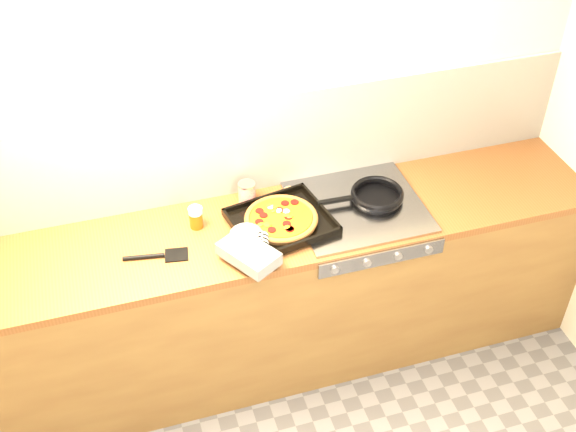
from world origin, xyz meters
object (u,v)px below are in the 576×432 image
object	(u,v)px
pizza_on_tray	(271,228)
frying_pan	(376,195)
juice_glass	(196,217)
tomato_can	(247,193)

from	to	relation	value
pizza_on_tray	frying_pan	size ratio (longest dim) A/B	1.36
frying_pan	juice_glass	world-z (taller)	juice_glass
pizza_on_tray	tomato_can	world-z (taller)	tomato_can
juice_glass	tomato_can	bearing A→B (deg)	20.36
frying_pan	juice_glass	xyz separation A→B (m)	(-0.85, 0.07, 0.02)
frying_pan	pizza_on_tray	bearing A→B (deg)	-170.38
pizza_on_tray	frying_pan	distance (m)	0.55
pizza_on_tray	tomato_can	bearing A→B (deg)	100.08
pizza_on_tray	juice_glass	distance (m)	0.35
frying_pan	tomato_can	bearing A→B (deg)	164.22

